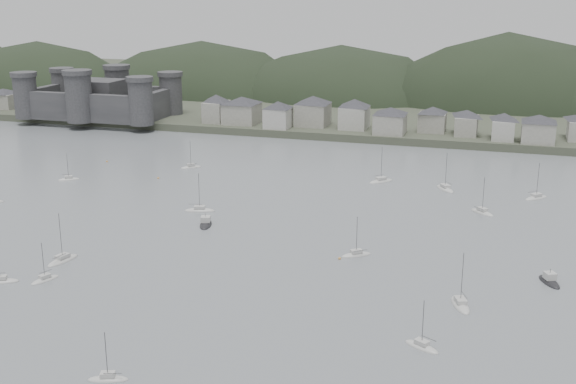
% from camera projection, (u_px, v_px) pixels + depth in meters
% --- Properties ---
extents(ground, '(900.00, 900.00, 0.00)m').
position_uv_depth(ground, '(159.00, 339.00, 124.07)').
color(ground, slate).
rests_on(ground, ground).
extents(far_shore_land, '(900.00, 250.00, 3.00)m').
position_uv_depth(far_shore_land, '(407.00, 95.00, 394.87)').
color(far_shore_land, '#383D2D').
rests_on(far_shore_land, ground).
extents(forested_ridge, '(851.55, 103.94, 102.57)m').
position_uv_depth(forested_ridge, '(408.00, 127.00, 373.43)').
color(forested_ridge, black).
rests_on(forested_ridge, ground).
extents(castle, '(66.00, 43.00, 20.00)m').
position_uv_depth(castle, '(99.00, 98.00, 320.59)').
color(castle, '#323234').
rests_on(castle, far_shore_land).
extents(waterfront_town, '(451.48, 28.46, 12.92)m').
position_uv_depth(waterfront_town, '(499.00, 122.00, 275.86)').
color(waterfront_town, gray).
rests_on(waterfront_town, far_shore_land).
extents(sailboat_lead, '(6.88, 6.39, 9.78)m').
position_uv_depth(sailboat_lead, '(191.00, 167.00, 242.06)').
color(sailboat_lead, '#BCBCB7').
rests_on(sailboat_lead, ground).
extents(moored_fleet, '(261.79, 141.29, 13.58)m').
position_uv_depth(moored_fleet, '(242.00, 226.00, 182.45)').
color(moored_fleet, '#BCBCB7').
rests_on(moored_fleet, ground).
extents(motor_launch_near, '(5.63, 7.85, 3.78)m').
position_uv_depth(motor_launch_near, '(549.00, 281.00, 147.75)').
color(motor_launch_near, black).
rests_on(motor_launch_near, ground).
extents(motor_launch_far, '(5.19, 8.71, 3.96)m').
position_uv_depth(motor_launch_far, '(206.00, 224.00, 183.67)').
color(motor_launch_far, black).
rests_on(motor_launch_far, ground).
extents(mooring_buoys, '(156.24, 127.14, 0.70)m').
position_uv_depth(mooring_buoys, '(226.00, 233.00, 177.08)').
color(mooring_buoys, '#CF9045').
rests_on(mooring_buoys, ground).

